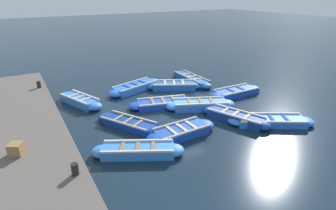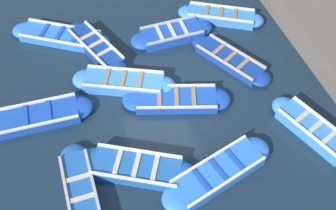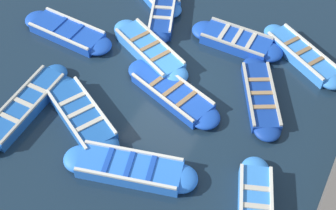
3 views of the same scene
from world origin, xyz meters
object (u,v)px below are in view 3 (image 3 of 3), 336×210
at_px(boat_alongside, 261,96).
at_px(boat_centre, 150,51).
at_px(boat_near_quay, 302,55).
at_px(boat_inner_gap, 130,169).
at_px(boat_outer_left, 25,107).
at_px(boat_bow_out, 236,41).
at_px(boat_drifting, 172,93).
at_px(boat_stern_in, 255,210).
at_px(boat_mid_row, 81,115).
at_px(boat_far_corner, 67,32).
at_px(boat_tucked, 163,12).

height_order(boat_alongside, boat_centre, boat_centre).
xyz_separation_m(boat_near_quay, boat_inner_gap, (-2.78, -6.41, 0.01)).
xyz_separation_m(boat_outer_left, boat_bow_out, (4.51, 5.65, 0.00)).
relative_size(boat_drifting, boat_near_quay, 1.11).
relative_size(boat_near_quay, boat_inner_gap, 0.87).
height_order(boat_stern_in, boat_bow_out, boat_stern_in).
bearing_deg(boat_mid_row, boat_stern_in, -4.59).
height_order(boat_near_quay, boat_outer_left, boat_near_quay).
height_order(boat_far_corner, boat_drifting, boat_far_corner).
bearing_deg(boat_near_quay, boat_alongside, -104.18).
relative_size(boat_near_quay, boat_bow_out, 1.03).
relative_size(boat_far_corner, boat_drifting, 0.96).
relative_size(boat_outer_left, boat_inner_gap, 1.00).
bearing_deg(boat_inner_gap, boat_near_quay, 66.57).
xyz_separation_m(boat_far_corner, boat_tucked, (2.43, 2.48, 0.03)).
relative_size(boat_outer_left, boat_mid_row, 1.06).
bearing_deg(boat_inner_gap, boat_tucked, 110.48).
distance_m(boat_drifting, boat_tucked, 3.81).
xyz_separation_m(boat_far_corner, boat_centre, (2.98, 0.51, 0.04)).
bearing_deg(boat_alongside, boat_tucked, 155.46).
height_order(boat_near_quay, boat_tucked, boat_tucked).
height_order(boat_near_quay, boat_centre, boat_centre).
height_order(boat_outer_left, boat_centre, boat_centre).
height_order(boat_far_corner, boat_near_quay, boat_near_quay).
distance_m(boat_outer_left, boat_centre, 4.39).
bearing_deg(boat_stern_in, boat_mid_row, 175.41).
distance_m(boat_mid_row, boat_bow_out, 5.86).
distance_m(boat_stern_in, boat_centre, 6.44).
bearing_deg(boat_tucked, boat_inner_gap, -69.52).
distance_m(boat_inner_gap, boat_centre, 4.57).
relative_size(boat_alongside, boat_centre, 0.92).
bearing_deg(boat_far_corner, boat_bow_out, 23.54).
relative_size(boat_drifting, boat_inner_gap, 0.97).
xyz_separation_m(boat_tucked, boat_mid_row, (0.10, -5.29, -0.01)).
distance_m(boat_far_corner, boat_alongside, 6.96).
xyz_separation_m(boat_bow_out, boat_inner_gap, (-0.60, -6.04, 0.01)).
bearing_deg(boat_near_quay, boat_outer_left, -137.98).
height_order(boat_far_corner, boat_tucked, boat_tucked).
bearing_deg(boat_tucked, boat_bow_out, -3.04).
relative_size(boat_far_corner, boat_inner_gap, 0.93).
height_order(boat_far_corner, boat_alongside, boat_far_corner).
relative_size(boat_alongside, boat_stern_in, 1.02).
height_order(boat_stern_in, boat_near_quay, boat_stern_in).
xyz_separation_m(boat_mid_row, boat_inner_gap, (2.21, -0.90, 0.01)).
bearing_deg(boat_near_quay, boat_drifting, -131.52).
xyz_separation_m(boat_far_corner, boat_outer_left, (0.84, -3.32, 0.01)).
relative_size(boat_far_corner, boat_centre, 0.98).
xyz_separation_m(boat_stern_in, boat_tucked, (-5.77, 5.75, -0.01)).
bearing_deg(boat_mid_row, boat_far_corner, 132.03).
distance_m(boat_near_quay, boat_tucked, 5.10).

